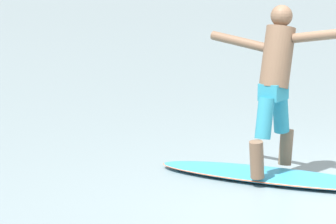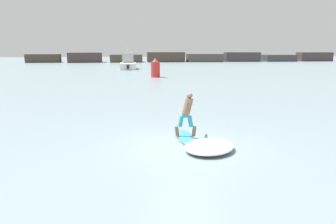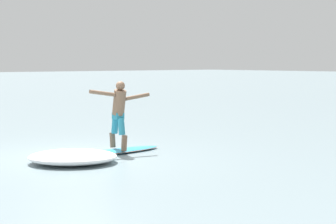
{
  "view_description": "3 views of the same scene",
  "coord_description": "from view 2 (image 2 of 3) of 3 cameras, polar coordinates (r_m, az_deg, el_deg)",
  "views": [
    {
      "loc": [
        -6.93,
        -1.35,
        2.07
      ],
      "look_at": [
        0.03,
        2.0,
        0.61
      ],
      "focal_mm": 85.0,
      "sensor_mm": 36.0,
      "label": 1
    },
    {
      "loc": [
        -1.73,
        -10.35,
        3.26
      ],
      "look_at": [
        -0.23,
        2.85,
        0.61
      ],
      "focal_mm": 35.0,
      "sensor_mm": 36.0,
      "label": 2
    },
    {
      "loc": [
        10.92,
        -6.34,
        2.12
      ],
      "look_at": [
        0.74,
        2.0,
        0.94
      ],
      "focal_mm": 60.0,
      "sensor_mm": 36.0,
      "label": 3
    }
  ],
  "objects": [
    {
      "name": "ground_plane",
      "position": [
        10.99,
        2.91,
        -5.99
      ],
      "size": [
        200.0,
        200.0,
        0.0
      ],
      "primitive_type": "plane",
      "color": "gray"
    },
    {
      "name": "rock_jetty_breakwater",
      "position": [
        73.34,
        2.8,
        9.46
      ],
      "size": [
        67.78,
        5.1,
        2.12
      ],
      "color": "#413831",
      "rests_on": "ground"
    },
    {
      "name": "surfboard",
      "position": [
        11.88,
        3.09,
        -4.45
      ],
      "size": [
        0.6,
        2.48,
        0.22
      ],
      "color": "#3399C3",
      "rests_on": "ground"
    },
    {
      "name": "surfer",
      "position": [
        11.7,
        3.36,
        0.17
      ],
      "size": [
        0.8,
        1.5,
        1.59
      ],
      "color": "brown",
      "rests_on": "surfboard"
    },
    {
      "name": "fishing_boat_near_jetty",
      "position": [
        49.79,
        -6.97,
        8.26
      ],
      "size": [
        2.31,
        6.32,
        3.22
      ],
      "color": "white",
      "rests_on": "ground"
    },
    {
      "name": "channel_marker_buoy",
      "position": [
        35.92,
        -2.21,
        7.59
      ],
      "size": [
        0.99,
        0.99,
        2.09
      ],
      "color": "red",
      "rests_on": "ground"
    },
    {
      "name": "wave_foam_at_tail",
      "position": [
        10.58,
        7.16,
        -5.98
      ],
      "size": [
        2.33,
        2.39,
        0.27
      ],
      "color": "white",
      "rests_on": "ground"
    }
  ]
}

